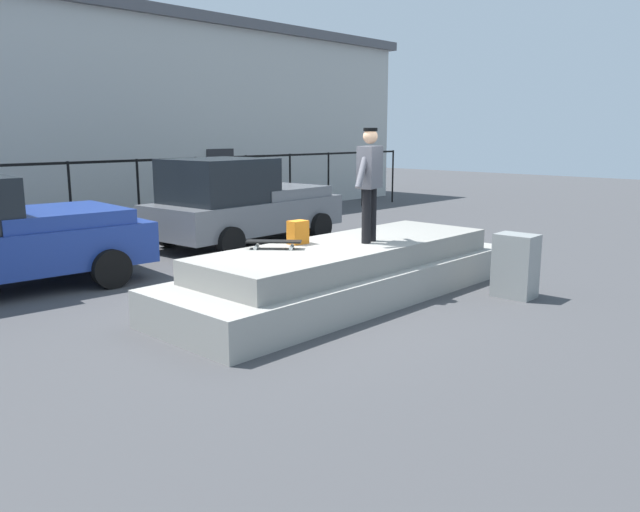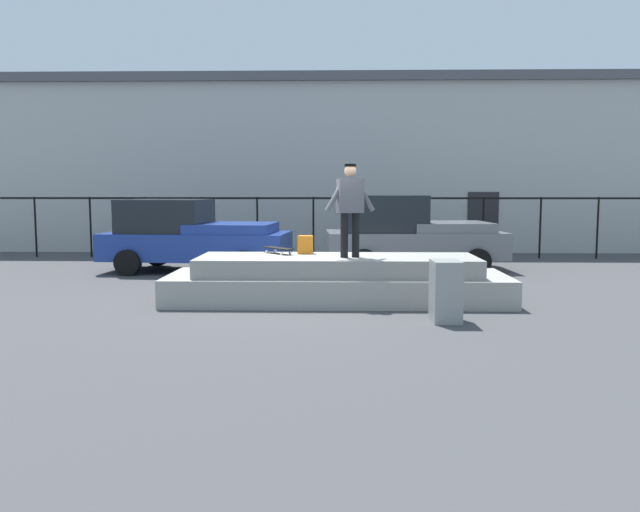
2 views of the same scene
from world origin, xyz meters
The scene contains 8 objects.
ground_plane centered at (0.00, 0.00, 0.00)m, with size 60.00×60.00×0.00m, color #424244.
concrete_ledge centered at (0.72, -0.34, 0.38)m, with size 6.33×2.04×0.84m.
skateboarder centered at (0.95, -0.52, 1.84)m, with size 0.94×0.36×1.71m.
skateboard centered at (-0.43, 0.11, 0.94)m, with size 0.66×0.73×0.12m.
backpack centered at (0.10, 0.15, 1.02)m, with size 0.28×0.20×0.35m, color orange.
car_grey_pickup_mid centered at (2.55, 4.46, 0.95)m, with size 4.64×2.44×1.94m.
utility_box centered at (2.44, -2.20, 0.49)m, with size 0.44×0.60×0.98m, color gray.
fence_row centered at (0.00, 7.29, 1.25)m, with size 24.06×0.06×1.86m.
Camera 1 is at (-6.48, -6.49, 2.49)m, focal length 35.54 mm.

